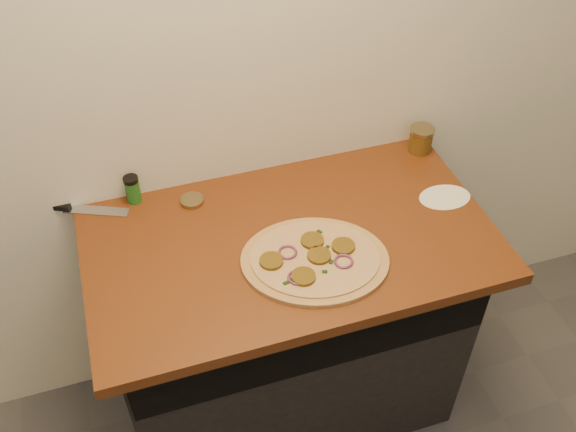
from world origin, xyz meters
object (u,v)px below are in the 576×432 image
object	(u,v)px
pizza	(314,259)
spice_shaker	(133,189)
chefs_knife	(73,208)
salsa_jar	(421,139)

from	to	relation	value
pizza	spice_shaker	xyz separation A→B (m)	(-0.45, 0.42, 0.04)
pizza	chefs_knife	size ratio (longest dim) A/B	1.84
pizza	chefs_knife	distance (m)	0.77
chefs_knife	salsa_jar	xyz separation A→B (m)	(1.15, -0.05, 0.04)
salsa_jar	spice_shaker	bearing A→B (deg)	177.83
spice_shaker	salsa_jar	bearing A→B (deg)	-2.17
pizza	chefs_knife	bearing A→B (deg)	145.57
chefs_knife	salsa_jar	bearing A→B (deg)	-2.62
spice_shaker	pizza	bearing A→B (deg)	-43.05
chefs_knife	spice_shaker	bearing A→B (deg)	-4.98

